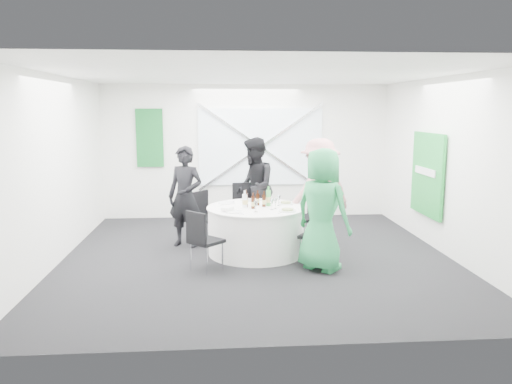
{
  "coord_description": "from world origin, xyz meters",
  "views": [
    {
      "loc": [
        -0.58,
        -7.53,
        2.3
      ],
      "look_at": [
        0.0,
        0.2,
        1.0
      ],
      "focal_mm": 35.0,
      "sensor_mm": 36.0,
      "label": 1
    }
  ],
  "objects": [
    {
      "name": "wine_glass_b",
      "position": [
        0.37,
        0.27,
        0.88
      ],
      "size": [
        0.07,
        0.07,
        0.17
      ],
      "color": "white",
      "rests_on": "banquet_table"
    },
    {
      "name": "person_man_back_left",
      "position": [
        -1.14,
        0.73,
        0.85
      ],
      "size": [
        0.73,
        0.63,
        1.69
      ],
      "primitive_type": "imported",
      "rotation": [
        0.0,
        0.0,
        -0.43
      ],
      "color": "black",
      "rests_on": "floor"
    },
    {
      "name": "fork_c",
      "position": [
        0.56,
        0.35,
        0.76
      ],
      "size": [
        0.09,
        0.14,
        0.01
      ],
      "primitive_type": "cube",
      "rotation": [
        0.0,
        0.0,
        0.56
      ],
      "color": "silver",
      "rests_on": "banquet_table"
    },
    {
      "name": "fork_a",
      "position": [
        -0.37,
        0.64,
        0.76
      ],
      "size": [
        0.09,
        0.13,
        0.01
      ],
      "primitive_type": "cube",
      "rotation": [
        0.0,
        0.0,
        2.57
      ],
      "color": "silver",
      "rests_on": "banquet_table"
    },
    {
      "name": "wall_front",
      "position": [
        0.0,
        -3.0,
        1.4
      ],
      "size": [
        6.0,
        0.0,
        6.0
      ],
      "primitive_type": "plane",
      "rotation": [
        -1.57,
        0.0,
        0.0
      ],
      "color": "white",
      "rests_on": "floor"
    },
    {
      "name": "person_woman_pink",
      "position": [
        1.1,
        0.65,
        0.91
      ],
      "size": [
        1.29,
        0.94,
        1.81
      ],
      "primitive_type": "imported",
      "rotation": [
        0.0,
        0.0,
        -2.76
      ],
      "color": "tan",
      "rests_on": "floor"
    },
    {
      "name": "green_sign",
      "position": [
        2.94,
        0.6,
        1.2
      ],
      "size": [
        0.05,
        1.2,
        1.4
      ],
      "primitive_type": "cube",
      "color": "green",
      "rests_on": "wall_right"
    },
    {
      "name": "chair_back_left",
      "position": [
        -0.83,
        0.91,
        0.52
      ],
      "size": [
        0.57,
        0.57,
        0.9
      ],
      "rotation": [
        0.0,
        0.0,
        0.86
      ],
      "color": "black",
      "rests_on": "floor"
    },
    {
      "name": "wall_back",
      "position": [
        0.0,
        3.0,
        1.4
      ],
      "size": [
        6.0,
        0.0,
        6.0
      ],
      "primitive_type": "plane",
      "rotation": [
        1.57,
        0.0,
        0.0
      ],
      "color": "white",
      "rests_on": "floor"
    },
    {
      "name": "plate_back",
      "position": [
        -0.04,
        0.72,
        0.77
      ],
      "size": [
        0.27,
        0.27,
        0.01
      ],
      "color": "white",
      "rests_on": "banquet_table"
    },
    {
      "name": "plate_front_right",
      "position": [
        0.45,
        -0.17,
        0.78
      ],
      "size": [
        0.27,
        0.27,
        0.04
      ],
      "color": "white",
      "rests_on": "banquet_table"
    },
    {
      "name": "fork_d",
      "position": [
        -0.54,
        0.01,
        0.76
      ],
      "size": [
        0.1,
        0.13,
        0.01
      ],
      "primitive_type": "cube",
      "rotation": [
        0.0,
        0.0,
        -2.51
      ],
      "color": "silver",
      "rests_on": "banquet_table"
    },
    {
      "name": "chair_front_right",
      "position": [
        0.89,
        -0.37,
        0.48
      ],
      "size": [
        0.52,
        0.52,
        0.83
      ],
      "rotation": [
        0.0,
        0.0,
        4.15
      ],
      "color": "black",
      "rests_on": "floor"
    },
    {
      "name": "beer_bottle_b",
      "position": [
        0.04,
        0.34,
        0.85
      ],
      "size": [
        0.06,
        0.06,
        0.25
      ],
      "color": "#3B180A",
      "rests_on": "banquet_table"
    },
    {
      "name": "wall_left",
      "position": [
        -3.0,
        0.0,
        1.4
      ],
      "size": [
        0.0,
        6.0,
        6.0
      ],
      "primitive_type": "plane",
      "rotation": [
        1.57,
        0.0,
        1.57
      ],
      "color": "white",
      "rests_on": "floor"
    },
    {
      "name": "beer_bottle_c",
      "position": [
        0.13,
        0.2,
        0.86
      ],
      "size": [
        0.06,
        0.06,
        0.25
      ],
      "color": "#3B180A",
      "rests_on": "banquet_table"
    },
    {
      "name": "beer_bottle_a",
      "position": [
        -0.16,
        0.21,
        0.87
      ],
      "size": [
        0.06,
        0.06,
        0.28
      ],
      "color": "#3B180A",
      "rests_on": "banquet_table"
    },
    {
      "name": "plate_back_left",
      "position": [
        -0.46,
        0.53,
        0.77
      ],
      "size": [
        0.27,
        0.27,
        0.01
      ],
      "color": "white",
      "rests_on": "banquet_table"
    },
    {
      "name": "fork_b",
      "position": [
        0.15,
        0.76,
        0.76
      ],
      "size": [
        0.15,
        0.02,
        0.01
      ],
      "primitive_type": "cube",
      "rotation": [
        0.0,
        0.0,
        1.6
      ],
      "color": "silver",
      "rests_on": "banquet_table"
    },
    {
      "name": "chair_back_right",
      "position": [
        0.98,
        0.77,
        0.54
      ],
      "size": [
        0.57,
        0.57,
        0.92
      ],
      "rotation": [
        0.0,
        0.0,
        -1.04
      ],
      "color": "black",
      "rests_on": "floor"
    },
    {
      "name": "green_banner",
      "position": [
        -2.0,
        2.95,
        1.7
      ],
      "size": [
        0.55,
        0.04,
        1.2
      ],
      "primitive_type": "cube",
      "color": "#156D29",
      "rests_on": "wall_back"
    },
    {
      "name": "ceiling",
      "position": [
        0.0,
        0.0,
        2.8
      ],
      "size": [
        6.0,
        6.0,
        0.0
      ],
      "primitive_type": "plane",
      "rotation": [
        3.14,
        0.0,
        0.0
      ],
      "color": "white",
      "rests_on": "wall_back"
    },
    {
      "name": "green_water_bottle",
      "position": [
        0.21,
        0.27,
        0.89
      ],
      "size": [
        0.08,
        0.08,
        0.32
      ],
      "color": "green",
      "rests_on": "banquet_table"
    },
    {
      "name": "knife_c",
      "position": [
        0.43,
        0.58,
        0.76
      ],
      "size": [
        0.08,
        0.14,
        0.01
      ],
      "primitive_type": "cube",
      "rotation": [
        0.0,
        0.0,
        0.42
      ],
      "color": "silver",
      "rests_on": "banquet_table"
    },
    {
      "name": "chair_back",
      "position": [
        -0.12,
        1.25,
        0.58
      ],
      "size": [
        0.49,
        0.5,
        0.98
      ],
      "rotation": [
        0.0,
        0.0,
        0.11
      ],
      "color": "black",
      "rests_on": "floor"
    },
    {
      "name": "clear_water_bottle",
      "position": [
        -0.18,
        0.19,
        0.86
      ],
      "size": [
        0.08,
        0.08,
        0.27
      ],
      "color": "white",
      "rests_on": "banquet_table"
    },
    {
      "name": "chair_front_left",
      "position": [
        -0.83,
        -0.66,
        0.52
      ],
      "size": [
        0.57,
        0.57,
        0.89
      ],
      "rotation": [
        0.0,
        0.0,
        2.37
      ],
      "color": "black",
      "rests_on": "floor"
    },
    {
      "name": "wall_right",
      "position": [
        3.0,
        0.0,
        1.4
      ],
      "size": [
        0.0,
        6.0,
        6.0
      ],
      "primitive_type": "plane",
      "rotation": [
        1.57,
        0.0,
        -1.57
      ],
      "color": "white",
      "rests_on": "floor"
    },
    {
      "name": "napkin",
      "position": [
        -0.46,
        -0.11,
        0.8
      ],
      "size": [
        0.21,
        0.21,
        0.05
      ],
      "primitive_type": "cube",
      "rotation": [
        0.0,
        0.0,
        0.84
      ],
      "color": "white",
      "rests_on": "plate_front_left"
    },
    {
      "name": "wine_glass_c",
      "position": [
        0.29,
        0.02,
        0.88
      ],
      "size": [
        0.07,
        0.07,
        0.17
      ],
      "color": "white",
      "rests_on": "banquet_table"
    },
    {
      "name": "knife_a",
      "position": [
        -0.56,
        0.34,
        0.76
      ],
      "size": [
        0.09,
        0.14,
        0.01
      ],
      "primitive_type": "cube",
      "rotation": [
        0.0,
        0.0,
        2.59
      ],
      "color": "silver",
      "rests_on": "banquet_table"
    },
    {
      "name": "plate_front_left",
      "position": [
        -0.37,
        -0.17,
        0.77
      ],
      "size": [
        0.26,
        0.26,
        0.01
      ],
      "color": "white",
      "rests_on": "banquet_table"
    },
    {
      "name": "knife_e",
      "position": [
        0.53,
        -0.02,
        0.76
      ],
      "size": [
        0.11,
        0.13,
        0.01
      ],
      "primitive_type": "cube",
      "rotation": [
        0.0,
        0.0,
        -0.69
      ],
      "color": "silver",
      "rests_on": "banquet_table"
    },
    {
      "name": "window_brace_a",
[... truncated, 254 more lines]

